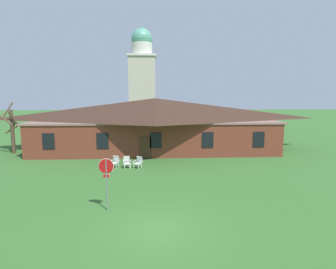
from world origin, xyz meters
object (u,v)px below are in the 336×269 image
object	(u,v)px
stop_sign	(106,174)
lawn_chair_left_end	(138,162)
lawn_chair_by_porch	(115,161)
lawn_chair_near_door	(127,162)

from	to	relation	value
stop_sign	lawn_chair_left_end	bearing A→B (deg)	82.08
stop_sign	lawn_chair_by_porch	xyz separation A→B (m)	(-0.78, 8.66, -1.48)
lawn_chair_near_door	stop_sign	bearing A→B (deg)	-91.31
lawn_chair_by_porch	lawn_chair_left_end	bearing A→B (deg)	-8.77
lawn_chair_near_door	lawn_chair_by_porch	bearing A→B (deg)	168.68
stop_sign	lawn_chair_by_porch	world-z (taller)	stop_sign
lawn_chair_near_door	lawn_chair_left_end	bearing A→B (deg)	-6.18
lawn_chair_left_end	lawn_chair_near_door	bearing A→B (deg)	173.82
stop_sign	lawn_chair_left_end	xyz separation A→B (m)	(1.16, 8.36, -1.48)
stop_sign	lawn_chair_by_porch	bearing A→B (deg)	95.14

